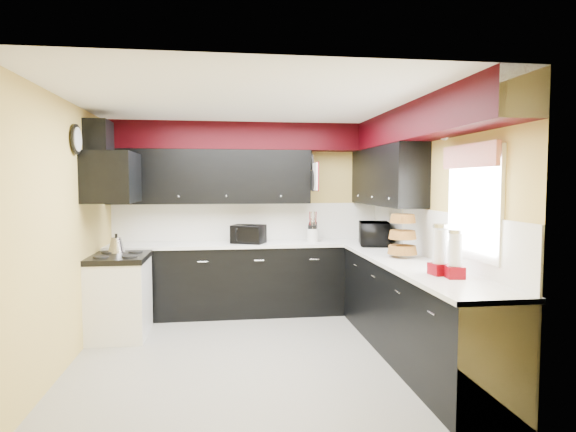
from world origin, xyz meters
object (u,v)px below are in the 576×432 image
object	(u,v)px
toaster_oven	(248,234)
utensil_crock	(313,235)
microwave	(374,234)
kettle	(116,245)
knife_block	(313,232)

from	to	relation	value
toaster_oven	utensil_crock	xyz separation A→B (m)	(0.86, 0.04, -0.03)
microwave	kettle	size ratio (longest dim) A/B	2.73
microwave	knife_block	distance (m)	0.85
toaster_oven	microwave	distance (m)	1.61
utensil_crock	kettle	world-z (taller)	utensil_crock
knife_block	microwave	bearing A→B (deg)	-19.66
toaster_oven	knife_block	bearing A→B (deg)	30.36
kettle	utensil_crock	bearing A→B (deg)	12.59
toaster_oven	microwave	xyz separation A→B (m)	(1.56, -0.41, 0.03)
microwave	utensil_crock	bearing A→B (deg)	69.62
toaster_oven	utensil_crock	size ratio (longest dim) A/B	2.38
utensil_crock	toaster_oven	bearing A→B (deg)	-177.12
utensil_crock	kettle	xyz separation A→B (m)	(-2.40, -0.54, -0.02)
toaster_oven	microwave	size ratio (longest dim) A/B	0.78
microwave	utensil_crock	world-z (taller)	microwave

